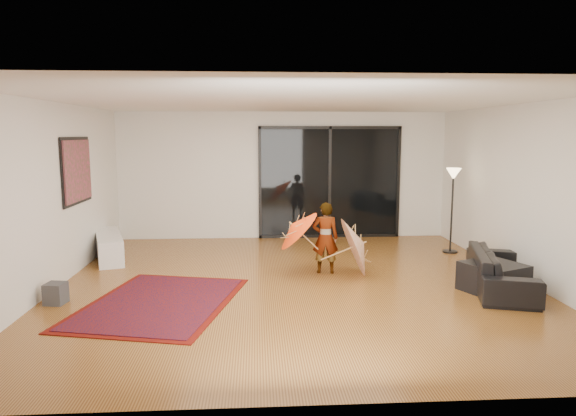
{
  "coord_description": "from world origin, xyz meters",
  "views": [
    {
      "loc": [
        -0.58,
        -7.46,
        2.24
      ],
      "look_at": [
        -0.09,
        0.38,
        1.1
      ],
      "focal_mm": 32.0,
      "sensor_mm": 36.0,
      "label": 1
    }
  ],
  "objects": [
    {
      "name": "floor",
      "position": [
        0.0,
        0.0,
        0.0
      ],
      "size": [
        7.0,
        7.0,
        0.0
      ],
      "primitive_type": "plane",
      "color": "#966129",
      "rests_on": "ground"
    },
    {
      "name": "ceiling",
      "position": [
        0.0,
        0.0,
        2.7
      ],
      "size": [
        7.0,
        7.0,
        0.0
      ],
      "primitive_type": "plane",
      "rotation": [
        3.14,
        0.0,
        0.0
      ],
      "color": "white",
      "rests_on": "wall_back"
    },
    {
      "name": "wall_back",
      "position": [
        0.0,
        3.5,
        1.35
      ],
      "size": [
        7.0,
        0.0,
        7.0
      ],
      "primitive_type": "plane",
      "rotation": [
        1.57,
        0.0,
        0.0
      ],
      "color": "silver",
      "rests_on": "floor"
    },
    {
      "name": "wall_front",
      "position": [
        0.0,
        -3.5,
        1.35
      ],
      "size": [
        7.0,
        0.0,
        7.0
      ],
      "primitive_type": "plane",
      "rotation": [
        -1.57,
        0.0,
        0.0
      ],
      "color": "silver",
      "rests_on": "floor"
    },
    {
      "name": "wall_left",
      "position": [
        -3.5,
        0.0,
        1.35
      ],
      "size": [
        0.0,
        7.0,
        7.0
      ],
      "primitive_type": "plane",
      "rotation": [
        1.57,
        0.0,
        1.57
      ],
      "color": "silver",
      "rests_on": "floor"
    },
    {
      "name": "wall_right",
      "position": [
        3.5,
        0.0,
        1.35
      ],
      "size": [
        0.0,
        7.0,
        7.0
      ],
      "primitive_type": "plane",
      "rotation": [
        1.57,
        0.0,
        -1.57
      ],
      "color": "silver",
      "rests_on": "floor"
    },
    {
      "name": "sliding_door",
      "position": [
        1.0,
        3.47,
        1.2
      ],
      "size": [
        3.06,
        0.07,
        2.4
      ],
      "color": "black",
      "rests_on": "wall_back"
    },
    {
      "name": "painting",
      "position": [
        -3.46,
        1.0,
        1.65
      ],
      "size": [
        0.04,
        1.28,
        1.08
      ],
      "color": "black",
      "rests_on": "wall_left"
    },
    {
      "name": "media_console",
      "position": [
        -3.25,
        1.79,
        0.23
      ],
      "size": [
        0.91,
        1.68,
        0.45
      ],
      "primitive_type": "cube",
      "rotation": [
        0.0,
        0.0,
        0.32
      ],
      "color": "white",
      "rests_on": "floor"
    },
    {
      "name": "speaker",
      "position": [
        -3.25,
        -0.72,
        0.14
      ],
      "size": [
        0.28,
        0.28,
        0.28
      ],
      "primitive_type": "cube",
      "rotation": [
        0.0,
        0.0,
        -0.15
      ],
      "color": "#424244",
      "rests_on": "floor"
    },
    {
      "name": "persian_rug",
      "position": [
        -1.88,
        -0.79,
        0.01
      ],
      "size": [
        2.32,
        2.85,
        0.02
      ],
      "rotation": [
        0.0,
        0.0,
        -0.23
      ],
      "color": "#550C07",
      "rests_on": "floor"
    },
    {
      "name": "sofa",
      "position": [
        2.95,
        -0.45,
        0.28
      ],
      "size": [
        1.26,
        2.06,
        0.56
      ],
      "primitive_type": "imported",
      "rotation": [
        0.0,
        0.0,
        1.28
      ],
      "color": "black",
      "rests_on": "floor"
    },
    {
      "name": "ottoman",
      "position": [
        2.78,
        -0.58,
        0.21
      ],
      "size": [
        0.96,
        0.96,
        0.42
      ],
      "primitive_type": "cube",
      "rotation": [
        0.0,
        0.0,
        0.42
      ],
      "color": "black",
      "rests_on": "floor"
    },
    {
      "name": "floor_lamp",
      "position": [
        3.1,
        1.88,
        1.27
      ],
      "size": [
        0.28,
        0.28,
        1.61
      ],
      "color": "black",
      "rests_on": "floor"
    },
    {
      "name": "child",
      "position": [
        0.52,
        0.59,
        0.58
      ],
      "size": [
        0.45,
        0.32,
        1.16
      ],
      "primitive_type": "imported",
      "rotation": [
        0.0,
        0.0,
        3.04
      ],
      "color": "#999999",
      "rests_on": "floor"
    },
    {
      "name": "parasol_orange",
      "position": [
        -0.03,
        0.54,
        0.73
      ],
      "size": [
        0.68,
        0.8,
        0.86
      ],
      "rotation": [
        0.0,
        -0.8,
        0.0
      ],
      "color": "#FF420D",
      "rests_on": "child"
    },
    {
      "name": "parasol_white",
      "position": [
        1.12,
        0.44,
        0.5
      ],
      "size": [
        0.53,
        0.97,
        0.98
      ],
      "rotation": [
        0.0,
        1.2,
        0.0
      ],
      "color": "white",
      "rests_on": "floor"
    }
  ]
}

